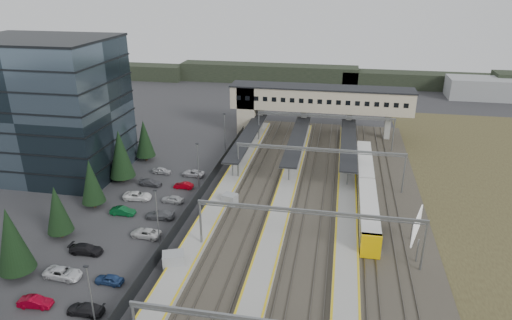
% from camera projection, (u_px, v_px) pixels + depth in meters
% --- Properties ---
extents(ground, '(220.00, 220.00, 0.00)m').
position_uv_depth(ground, '(231.00, 220.00, 68.07)').
color(ground, '#2B2B2D').
rests_on(ground, ground).
extents(office_building, '(24.30, 18.30, 24.30)m').
position_uv_depth(office_building, '(48.00, 108.00, 80.66)').
color(office_building, '#425260').
rests_on(office_building, ground).
extents(conifer_row, '(4.42, 49.82, 9.50)m').
position_uv_depth(conifer_row, '(77.00, 190.00, 66.55)').
color(conifer_row, black).
rests_on(conifer_row, ground).
extents(car_park, '(10.73, 44.68, 1.29)m').
position_uv_depth(car_park, '(125.00, 232.00, 63.68)').
color(car_park, silver).
rests_on(car_park, ground).
extents(lampposts, '(0.50, 53.25, 8.07)m').
position_uv_depth(lampposts, '(181.00, 186.00, 68.97)').
color(lampposts, gray).
rests_on(lampposts, ground).
extents(fence, '(0.08, 90.00, 2.00)m').
position_uv_depth(fence, '(199.00, 196.00, 73.38)').
color(fence, '#26282B').
rests_on(fence, ground).
extents(relay_cabin_near, '(3.17, 2.76, 2.21)m').
position_uv_depth(relay_cabin_near, '(174.00, 261.00, 56.41)').
color(relay_cabin_near, gray).
rests_on(relay_cabin_near, ground).
extents(relay_cabin_far, '(2.52, 2.26, 1.97)m').
position_uv_depth(relay_cabin_far, '(230.00, 200.00, 72.00)').
color(relay_cabin_far, gray).
rests_on(relay_cabin_far, ground).
extents(rail_corridor, '(34.00, 90.00, 0.92)m').
position_uv_depth(rail_corridor, '(296.00, 208.00, 70.90)').
color(rail_corridor, '#322F28').
rests_on(rail_corridor, ground).
extents(canopies, '(23.10, 30.00, 3.28)m').
position_uv_depth(canopies, '(297.00, 139.00, 89.97)').
color(canopies, black).
rests_on(canopies, ground).
extents(footbridge, '(40.40, 6.40, 11.20)m').
position_uv_depth(footbridge, '(308.00, 101.00, 102.00)').
color(footbridge, '#C0AF94').
rests_on(footbridge, ground).
extents(gantries, '(28.40, 62.28, 7.17)m').
position_uv_depth(gantries, '(315.00, 182.00, 66.47)').
color(gantries, gray).
rests_on(gantries, ground).
extents(train, '(2.60, 36.13, 3.27)m').
position_uv_depth(train, '(366.00, 188.00, 74.00)').
color(train, silver).
rests_on(train, ground).
extents(billboard, '(2.02, 6.10, 5.45)m').
position_uv_depth(billboard, '(417.00, 227.00, 59.03)').
color(billboard, gray).
rests_on(billboard, ground).
extents(treeline_far, '(170.00, 19.00, 7.00)m').
position_uv_depth(treeline_far, '(370.00, 79.00, 146.86)').
color(treeline_far, black).
rests_on(treeline_far, ground).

